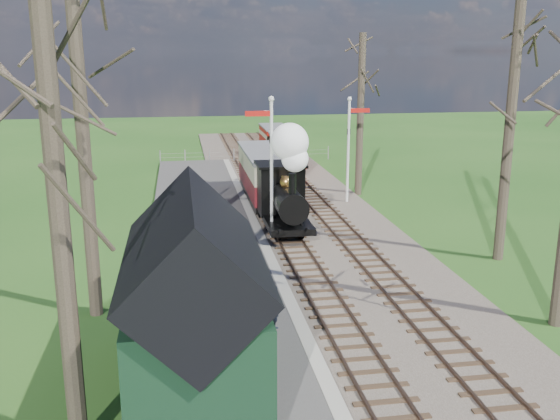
{
  "coord_description": "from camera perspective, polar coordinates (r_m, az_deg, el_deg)",
  "views": [
    {
      "loc": [
        -4.49,
        -9.86,
        8.02
      ],
      "look_at": [
        -0.5,
        14.95,
        1.6
      ],
      "focal_mm": 40.0,
      "sensor_mm": 36.0,
      "label": 1
    }
  ],
  "objects": [
    {
      "name": "distant_hills",
      "position": [
        78.31,
        -4.37,
        -3.74
      ],
      "size": [
        114.4,
        48.0,
        22.02
      ],
      "color": "#385B23",
      "rests_on": "ground"
    },
    {
      "name": "ballast_bed",
      "position": [
        33.34,
        1.14,
        0.5
      ],
      "size": [
        8.0,
        60.0,
        0.1
      ],
      "primitive_type": "cube",
      "color": "brown",
      "rests_on": "ground"
    },
    {
      "name": "track_near",
      "position": [
        33.13,
        -1.07,
        0.5
      ],
      "size": [
        1.6,
        60.0,
        0.15
      ],
      "color": "brown",
      "rests_on": "ground"
    },
    {
      "name": "track_far",
      "position": [
        33.58,
        3.32,
        0.67
      ],
      "size": [
        1.6,
        60.0,
        0.15
      ],
      "color": "brown",
      "rests_on": "ground"
    },
    {
      "name": "platform",
      "position": [
        25.16,
        -6.42,
        -4.11
      ],
      "size": [
        5.0,
        44.0,
        0.2
      ],
      "primitive_type": "cube",
      "color": "#474442",
      "rests_on": "ground"
    },
    {
      "name": "coping_strip",
      "position": [
        25.35,
        -1.22,
        -3.86
      ],
      "size": [
        0.4,
        44.0,
        0.21
      ],
      "primitive_type": "cube",
      "color": "#B2AD9E",
      "rests_on": "ground"
    },
    {
      "name": "station_shed",
      "position": [
        15.0,
        -7.78,
        -8.35
      ],
      "size": [
        3.25,
        6.3,
        4.78
      ],
      "color": "black",
      "rests_on": "platform"
    },
    {
      "name": "semaphore_near",
      "position": [
        26.49,
        -0.93,
        4.78
      ],
      "size": [
        1.22,
        0.24,
        6.22
      ],
      "color": "silver",
      "rests_on": "ground"
    },
    {
      "name": "semaphore_far",
      "position": [
        33.39,
        6.4,
        6.21
      ],
      "size": [
        1.22,
        0.24,
        5.72
      ],
      "color": "silver",
      "rests_on": "ground"
    },
    {
      "name": "bare_trees",
      "position": [
        20.98,
        7.12,
        6.52
      ],
      "size": [
        15.51,
        22.39,
        12.0
      ],
      "color": "#382D23",
      "rests_on": "ground"
    },
    {
      "name": "fence_line",
      "position": [
        46.71,
        -3.13,
        5.1
      ],
      "size": [
        12.6,
        0.08,
        1.0
      ],
      "color": "slate",
      "rests_on": "ground"
    },
    {
      "name": "locomotive",
      "position": [
        27.42,
        0.47,
        2.27
      ],
      "size": [
        2.0,
        4.67,
        5.01
      ],
      "color": "black",
      "rests_on": "ground"
    },
    {
      "name": "coach",
      "position": [
        33.43,
        -1.24,
        3.38
      ],
      "size": [
        2.34,
        8.01,
        2.46
      ],
      "color": "black",
      "rests_on": "ground"
    },
    {
      "name": "red_carriage_a",
      "position": [
        42.34,
        0.63,
        5.32
      ],
      "size": [
        1.89,
        4.68,
        1.99
      ],
      "color": "black",
      "rests_on": "ground"
    },
    {
      "name": "red_carriage_b",
      "position": [
        47.71,
        -0.49,
        6.34
      ],
      "size": [
        1.89,
        4.68,
        1.99
      ],
      "color": "black",
      "rests_on": "ground"
    },
    {
      "name": "sign_board",
      "position": [
        18.27,
        -2.63,
        -9.0
      ],
      "size": [
        0.41,
        0.76,
        1.17
      ],
      "color": "#0F4627",
      "rests_on": "platform"
    },
    {
      "name": "bench",
      "position": [
        16.64,
        -3.9,
        -12.07
      ],
      "size": [
        1.01,
        1.66,
        0.91
      ],
      "color": "#4E2E1C",
      "rests_on": "platform"
    },
    {
      "name": "person",
      "position": [
        18.26,
        -0.54,
        -8.79
      ],
      "size": [
        0.44,
        0.54,
        1.3
      ],
      "primitive_type": "imported",
      "rotation": [
        0.0,
        0.0,
        1.87
      ],
      "color": "black",
      "rests_on": "platform"
    }
  ]
}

